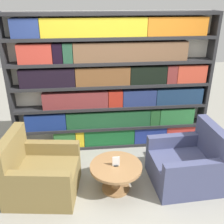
# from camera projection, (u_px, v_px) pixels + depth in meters

# --- Properties ---
(ground_plane) EXTENTS (14.00, 14.00, 0.00)m
(ground_plane) POSITION_uv_depth(u_px,v_px,m) (121.00, 193.00, 3.66)
(ground_plane) COLOR gray
(bookshelf) EXTENTS (3.32, 0.30, 2.29)m
(bookshelf) POSITION_uv_depth(u_px,v_px,m) (114.00, 85.00, 4.36)
(bookshelf) COLOR silver
(bookshelf) RESTS_ON ground_plane
(armchair_left) EXTENTS (1.01, 0.94, 0.88)m
(armchair_left) POSITION_uv_depth(u_px,v_px,m) (40.00, 175.00, 3.57)
(armchair_left) COLOR olive
(armchair_left) RESTS_ON ground_plane
(armchair_right) EXTENTS (0.95, 0.88, 0.88)m
(armchair_right) POSITION_uv_depth(u_px,v_px,m) (188.00, 165.00, 3.76)
(armchair_right) COLOR #42476B
(armchair_right) RESTS_ON ground_plane
(coffee_table) EXTENTS (0.72, 0.72, 0.40)m
(coffee_table) POSITION_uv_depth(u_px,v_px,m) (116.00, 172.00, 3.62)
(coffee_table) COLOR olive
(coffee_table) RESTS_ON ground_plane
(table_sign) EXTENTS (0.10, 0.06, 0.14)m
(table_sign) POSITION_uv_depth(u_px,v_px,m) (116.00, 162.00, 3.55)
(table_sign) COLOR black
(table_sign) RESTS_ON coffee_table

